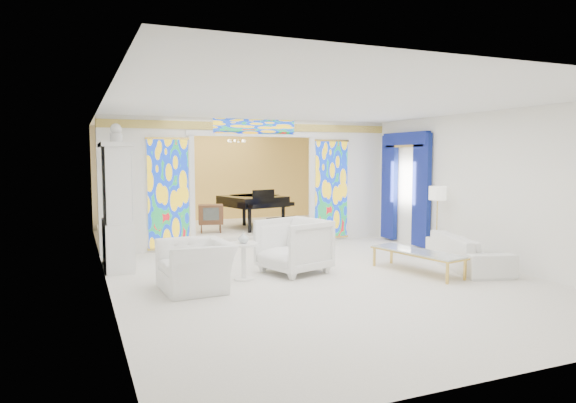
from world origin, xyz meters
name	(u,v)px	position (x,y,z in m)	size (l,w,h in m)	color
floor	(285,260)	(0.00, 0.00, 0.00)	(12.00, 12.00, 0.00)	white
ceiling	(285,113)	(0.00, 0.00, 3.00)	(7.00, 12.00, 0.02)	white
wall_back	(212,177)	(0.00, 6.00, 1.50)	(7.00, 0.02, 3.00)	white
wall_front	(526,222)	(0.00, -6.00, 1.50)	(7.00, 0.02, 3.00)	white
wall_left	(102,192)	(-3.50, 0.00, 1.50)	(0.02, 12.00, 3.00)	white
wall_right	(427,184)	(3.50, 0.00, 1.50)	(0.02, 12.00, 3.00)	white
partition_wall	(254,176)	(0.00, 2.00, 1.65)	(7.00, 0.22, 3.00)	white
stained_glass_left	(168,194)	(-2.03, 1.89, 1.30)	(0.90, 0.04, 2.40)	gold
stained_glass_right	(331,189)	(2.03, 1.89, 1.30)	(0.90, 0.04, 2.40)	gold
stained_glass_transom	(255,127)	(0.00, 1.89, 2.82)	(2.00, 0.04, 0.34)	gold
alcove_platform	(229,230)	(0.00, 4.10, 0.09)	(6.80, 3.80, 0.18)	white
gold_curtain_back	(213,177)	(0.00, 5.88, 1.50)	(6.70, 0.10, 2.90)	gold
chandelier	(237,141)	(0.20, 4.00, 2.55)	(0.48, 0.48, 0.30)	gold
blue_drapes	(405,179)	(3.40, 0.70, 1.58)	(0.14, 1.85, 2.65)	navy
china_cabinet	(117,207)	(-3.22, 0.60, 1.17)	(0.56, 1.46, 2.72)	white
armchair_left	(196,266)	(-2.21, -1.60, 0.39)	(1.19, 1.04, 0.78)	white
armchair_right	(294,246)	(-0.29, -1.09, 0.50)	(1.06, 1.09, 1.00)	silver
sofa	(468,251)	(2.95, -1.99, 0.31)	(2.15, 0.84, 0.63)	white
side_table	(244,256)	(-1.30, -1.26, 0.42)	(0.56, 0.56, 0.64)	white
vase	(244,237)	(-1.30, -1.26, 0.74)	(0.18, 0.18, 0.19)	white
coffee_table	(417,253)	(1.78, -1.98, 0.38)	(0.94, 1.92, 0.41)	silver
floor_lamp	(438,197)	(3.20, -0.76, 1.27)	(0.47, 0.47, 1.49)	gold
grand_piano	(255,201)	(0.61, 3.69, 0.91)	(1.92, 2.94, 1.07)	black
tv_console	(211,214)	(-0.75, 3.20, 0.65)	(0.69, 0.53, 0.72)	#56331F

